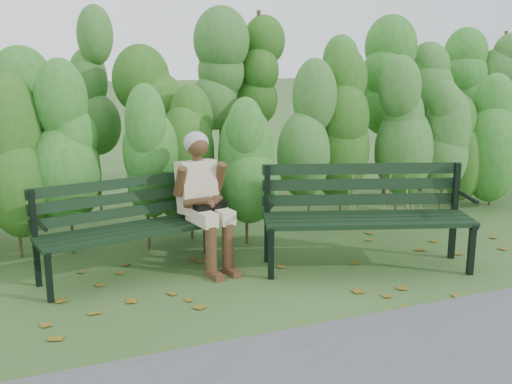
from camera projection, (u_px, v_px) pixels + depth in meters
name	position (u px, v px, depth m)	size (l,w,h in m)	color
ground	(271.00, 282.00, 5.36)	(80.00, 80.00, 0.00)	#2E4D1E
hedge_band	(206.00, 120.00, 6.76)	(11.04, 1.67, 2.42)	#47381E
leaf_litter	(308.00, 278.00, 5.43)	(5.56, 2.28, 0.01)	brown
bench_left	(131.00, 219.00, 5.48)	(1.81, 0.87, 0.87)	black
bench_right	(365.00, 207.00, 5.68)	(2.03, 1.21, 0.97)	black
seated_woman	(203.00, 192.00, 5.63)	(0.53, 0.78, 1.28)	beige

